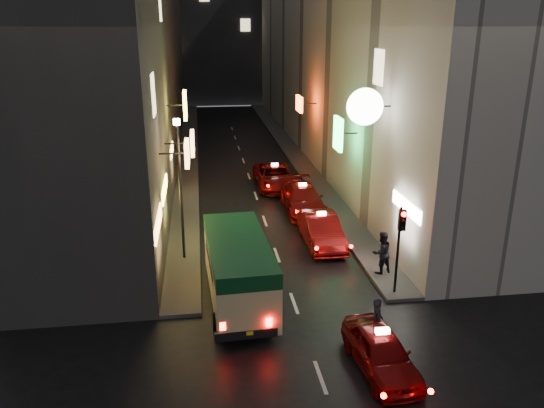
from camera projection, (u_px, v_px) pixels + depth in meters
name	position (u px, v px, depth m)	size (l,w,h in m)	color
building_left	(133.00, 39.00, 40.13)	(7.44, 52.00, 18.00)	#353331
building_right	(338.00, 39.00, 42.20)	(7.94, 52.00, 18.00)	#B6B1A7
building_far	(219.00, 17.00, 70.55)	(30.00, 10.00, 22.00)	#343338
sidewalk_left	(189.00, 153.00, 43.49)	(1.50, 52.00, 0.15)	#44423F
sidewalk_right	(291.00, 150.00, 44.59)	(1.50, 52.00, 0.15)	#44423F
minibus	(238.00, 264.00, 19.61)	(2.41, 6.15, 2.61)	#D4C784
taxi_near	(381.00, 349.00, 16.05)	(2.28, 4.78, 1.65)	#6B0809
taxi_second	(321.00, 227.00, 25.29)	(2.27, 5.46, 1.90)	#6B0809
taxi_third	(303.00, 197.00, 29.79)	(2.28, 5.52, 1.92)	#6B0809
taxi_far	(275.00, 175.00, 34.19)	(2.24, 5.34, 1.86)	#6B0809
pedestrian_crossing	(377.00, 318.00, 17.37)	(0.61, 0.39, 1.85)	black
pedestrian_sidewalk	(382.00, 250.00, 21.99)	(0.78, 0.49, 2.07)	black
traffic_light	(401.00, 233.00, 19.77)	(0.26, 0.43, 3.50)	black
lamp_post	(180.00, 181.00, 22.62)	(0.28, 0.28, 6.22)	black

